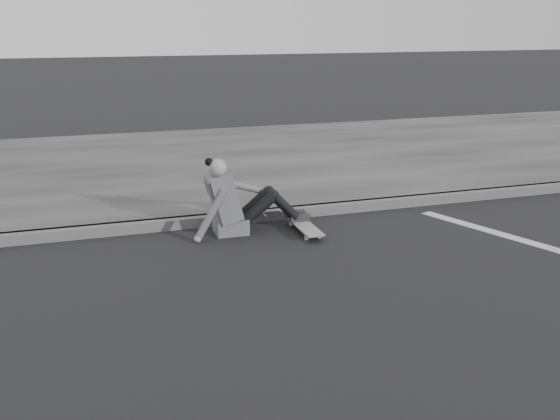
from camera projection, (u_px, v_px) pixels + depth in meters
The scene contains 5 objects.
ground at pixel (371, 307), 5.23m from camera, with size 80.00×80.00×0.00m, color black.
curb at pixel (278, 214), 7.57m from camera, with size 24.00×0.16×0.12m, color #4D4D4D.
sidewalk at pixel (223, 162), 10.32m from camera, with size 24.00×6.00×0.12m, color #363636.
skateboard at pixel (305, 226), 7.06m from camera, with size 0.20×0.78×0.09m.
seated_woman at pixel (236, 202), 6.98m from camera, with size 1.38×0.46×0.88m.
Camera 1 is at (-2.18, -4.31, 2.30)m, focal length 40.00 mm.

